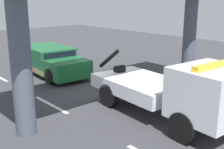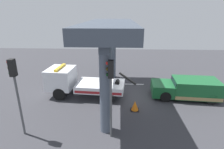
% 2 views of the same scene
% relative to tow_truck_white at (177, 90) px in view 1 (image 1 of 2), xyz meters
% --- Properties ---
extents(ground_plane, '(60.00, 40.00, 0.10)m').
position_rel_tow_truck_white_xyz_m(ground_plane, '(-4.53, 0.06, -1.25)').
color(ground_plane, '#38383D').
extents(lane_stripe_mid, '(2.60, 0.16, 0.01)m').
position_rel_tow_truck_white_xyz_m(lane_stripe_mid, '(-4.53, -2.59, -1.20)').
color(lane_stripe_mid, silver).
rests_on(lane_stripe_mid, ground).
extents(tow_truck_white, '(7.33, 2.84, 2.46)m').
position_rel_tow_truck_white_xyz_m(tow_truck_white, '(0.00, 0.00, 0.00)').
color(tow_truck_white, white).
rests_on(tow_truck_white, ground).
extents(towed_van_green, '(5.35, 2.57, 1.58)m').
position_rel_tow_truck_white_xyz_m(towed_van_green, '(-9.01, 0.07, -0.42)').
color(towed_van_green, '#195B2D').
rests_on(towed_van_green, ground).
extents(traffic_light_near, '(0.39, 0.32, 4.44)m').
position_rel_tow_truck_white_xyz_m(traffic_light_near, '(-3.01, 5.23, 2.03)').
color(traffic_light_near, '#515456').
rests_on(traffic_light_near, ground).
extents(traffic_cone_orange, '(0.59, 0.59, 0.71)m').
position_rel_tow_truck_white_xyz_m(traffic_cone_orange, '(-4.59, 2.30, -0.86)').
color(traffic_cone_orange, orange).
rests_on(traffic_cone_orange, ground).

